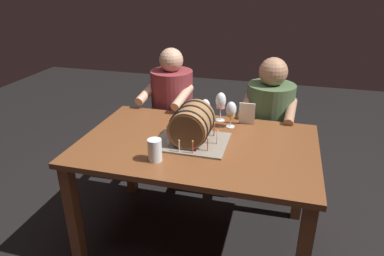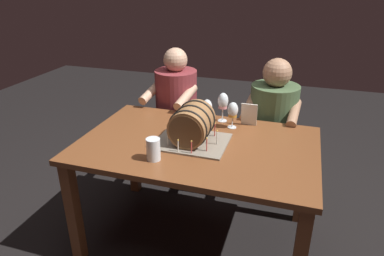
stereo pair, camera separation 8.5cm
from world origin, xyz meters
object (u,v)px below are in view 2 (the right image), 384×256
object	(u,v)px
wine_glass_amber	(233,111)
person_seated_right	(271,134)
beer_pint	(153,150)
wine_glass_empty	(207,107)
person_seated_left	(176,122)
wine_glass_rose	(223,102)
dining_table	(197,157)
barrel_cake	(192,126)
menu_card	(249,115)

from	to	relation	value
wine_glass_amber	person_seated_right	world-z (taller)	person_seated_right
beer_pint	wine_glass_empty	bearing A→B (deg)	75.98
wine_glass_empty	person_seated_left	distance (m)	0.63
wine_glass_rose	dining_table	bearing A→B (deg)	-100.24
person_seated_right	wine_glass_rose	bearing A→B (deg)	-136.00
barrel_cake	wine_glass_rose	xyz separation A→B (m)	(0.10, 0.40, 0.03)
dining_table	beer_pint	distance (m)	0.37
person_seated_left	person_seated_right	bearing A→B (deg)	0.01
wine_glass_empty	menu_card	bearing A→B (deg)	11.11
wine_glass_empty	wine_glass_rose	size ratio (longest dim) A/B	0.84
dining_table	person_seated_right	world-z (taller)	person_seated_right
wine_glass_rose	person_seated_right	size ratio (longest dim) A/B	0.18
person_seated_left	person_seated_right	xyz separation A→B (m)	(0.80, 0.00, -0.00)
wine_glass_rose	wine_glass_amber	distance (m)	0.13
beer_pint	person_seated_right	distance (m)	1.18
beer_pint	wine_glass_amber	bearing A→B (deg)	59.90
person_seated_left	person_seated_right	distance (m)	0.80
wine_glass_empty	person_seated_right	size ratio (longest dim) A/B	0.15
wine_glass_amber	wine_glass_rose	bearing A→B (deg)	133.77
wine_glass_amber	menu_card	bearing A→B (deg)	37.13
barrel_cake	wine_glass_rose	world-z (taller)	barrel_cake
dining_table	person_seated_left	xyz separation A→B (m)	(-0.40, 0.71, -0.10)
menu_card	person_seated_right	size ratio (longest dim) A/B	0.14
barrel_cake	person_seated_left	size ratio (longest dim) A/B	0.37
beer_pint	barrel_cake	bearing A→B (deg)	62.51
dining_table	person_seated_right	xyz separation A→B (m)	(0.40, 0.71, -0.10)
wine_glass_amber	person_seated_left	bearing A→B (deg)	143.67
menu_card	barrel_cake	bearing A→B (deg)	-127.87
barrel_cake	wine_glass_empty	size ratio (longest dim) A/B	2.50
wine_glass_rose	wine_glass_amber	xyz separation A→B (m)	(0.09, -0.09, -0.02)
barrel_cake	menu_card	bearing A→B (deg)	52.38
dining_table	wine_glass_rose	distance (m)	0.47
person_seated_left	person_seated_right	size ratio (longest dim) A/B	1.02
wine_glass_amber	beer_pint	world-z (taller)	wine_glass_amber
menu_card	person_seated_right	world-z (taller)	person_seated_right
person_seated_left	beer_pint	bearing A→B (deg)	-77.11
barrel_cake	dining_table	bearing A→B (deg)	15.96
beer_pint	person_seated_right	size ratio (longest dim) A/B	0.11
barrel_cake	wine_glass_amber	distance (m)	0.36
wine_glass_empty	wine_glass_rose	distance (m)	0.12
barrel_cake	beer_pint	distance (m)	0.31
wine_glass_amber	beer_pint	distance (m)	0.67
barrel_cake	menu_card	xyz separation A→B (m)	(0.29, 0.38, -0.04)
barrel_cake	wine_glass_empty	bearing A→B (deg)	88.79
wine_glass_rose	person_seated_right	distance (m)	0.58
dining_table	barrel_cake	size ratio (longest dim) A/B	3.34
person_seated_right	dining_table	bearing A→B (deg)	-119.50
dining_table	person_seated_left	distance (m)	0.82
dining_table	person_seated_left	world-z (taller)	person_seated_left
wine_glass_rose	menu_card	world-z (taller)	wine_glass_rose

